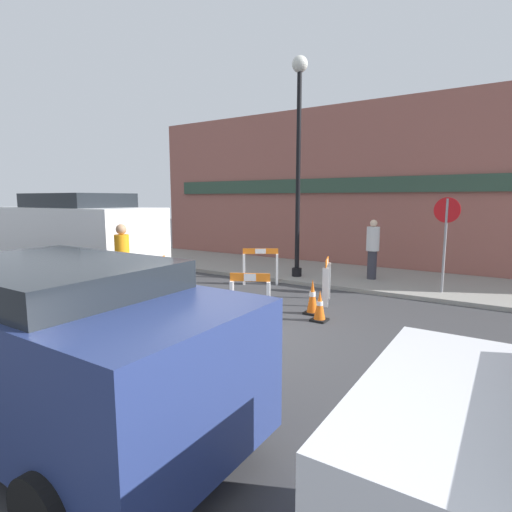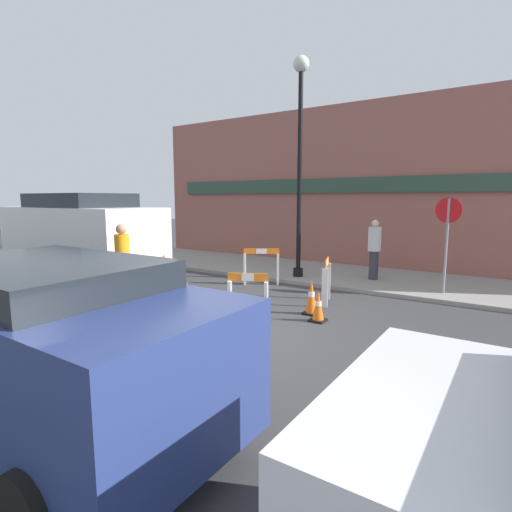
{
  "view_description": "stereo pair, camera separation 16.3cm",
  "coord_description": "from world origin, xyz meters",
  "views": [
    {
      "loc": [
        4.03,
        -5.15,
        2.35
      ],
      "look_at": [
        -1.04,
        2.75,
        1.0
      ],
      "focal_mm": 28.0,
      "sensor_mm": 36.0,
      "label": 1
    },
    {
      "loc": [
        4.17,
        -5.06,
        2.35
      ],
      "look_at": [
        -1.04,
        2.75,
        1.0
      ],
      "focal_mm": 28.0,
      "sensor_mm": 36.0,
      "label": 2
    }
  ],
  "objects": [
    {
      "name": "streetlamp_post",
      "position": [
        -1.16,
        5.14,
        3.97
      ],
      "size": [
        0.44,
        0.44,
        6.09
      ],
      "color": "black",
      "rests_on": "sidewalk_slab"
    },
    {
      "name": "barricade_3",
      "position": [
        -2.56,
        1.16,
        0.56
      ],
      "size": [
        0.59,
        0.76,
        1.04
      ],
      "rotation": [
        0.0,
        0.0,
        11.61
      ],
      "color": "white",
      "rests_on": "ground_plane"
    },
    {
      "name": "work_van",
      "position": [
        -6.17,
        1.58,
        1.35
      ],
      "size": [
        5.02,
        2.2,
        2.49
      ],
      "color": "white",
      "rests_on": "ground_plane"
    },
    {
      "name": "traffic_cone_2",
      "position": [
        -1.21,
        0.58,
        0.36
      ],
      "size": [
        0.3,
        0.3,
        0.74
      ],
      "color": "black",
      "rests_on": "ground_plane"
    },
    {
      "name": "traffic_cone_0",
      "position": [
        1.03,
        1.82,
        0.29
      ],
      "size": [
        0.3,
        0.3,
        0.61
      ],
      "color": "black",
      "rests_on": "ground_plane"
    },
    {
      "name": "barricade_2",
      "position": [
        -1.69,
        4.0,
        0.56
      ],
      "size": [
        0.89,
        0.62,
        1.01
      ],
      "rotation": [
        0.0,
        0.0,
        9.97
      ],
      "color": "white",
      "rests_on": "ground_plane"
    },
    {
      "name": "barricade_0",
      "position": [
        0.11,
        0.77,
        0.54
      ],
      "size": [
        0.72,
        0.44,
        1.01
      ],
      "rotation": [
        0.0,
        0.0,
        6.75
      ],
      "color": "white",
      "rests_on": "ground_plane"
    },
    {
      "name": "stop_sign",
      "position": [
        2.72,
        5.24,
        1.63
      ],
      "size": [
        0.6,
        0.1,
        2.28
      ],
      "rotation": [
        0.0,
        0.0,
        3.0
      ],
      "color": "gray",
      "rests_on": "sidewalk_slab"
    },
    {
      "name": "parked_car_1",
      "position": [
        0.32,
        -3.04,
        0.99
      ],
      "size": [
        4.15,
        1.95,
        1.76
      ],
      "color": "navy",
      "rests_on": "ground_plane"
    },
    {
      "name": "traffic_cone_3",
      "position": [
        0.7,
        2.18,
        0.35
      ],
      "size": [
        0.3,
        0.3,
        0.73
      ],
      "color": "black",
      "rests_on": "ground_plane"
    },
    {
      "name": "storefront_facade",
      "position": [
        0.0,
        8.11,
        2.75
      ],
      "size": [
        18.0,
        0.22,
        5.5
      ],
      "color": "#93564C",
      "rests_on": "ground_plane"
    },
    {
      "name": "person_worker",
      "position": [
        -2.95,
        0.42,
        1.0
      ],
      "size": [
        0.43,
        0.43,
        1.82
      ],
      "rotation": [
        0.0,
        0.0,
        0.76
      ],
      "color": "#33333D",
      "rests_on": "ground_plane"
    },
    {
      "name": "ground_plane",
      "position": [
        0.0,
        0.0,
        0.0
      ],
      "size": [
        60.0,
        60.0,
        0.0
      ],
      "primitive_type": "plane",
      "color": "#38383A"
    },
    {
      "name": "traffic_cone_1",
      "position": [
        -2.91,
        1.8,
        0.3
      ],
      "size": [
        0.3,
        0.3,
        0.62
      ],
      "color": "black",
      "rests_on": "ground_plane"
    },
    {
      "name": "barricade_1",
      "position": [
        0.59,
        3.17,
        0.54
      ],
      "size": [
        0.38,
        0.79,
        1.02
      ],
      "rotation": [
        0.0,
        0.0,
        8.18
      ],
      "color": "white",
      "rests_on": "ground_plane"
    },
    {
      "name": "sidewalk_slab",
      "position": [
        0.0,
        6.27,
        0.05
      ],
      "size": [
        18.0,
        3.54,
        0.1
      ],
      "color": "gray",
      "rests_on": "ground_plane"
    },
    {
      "name": "person_pedestrian",
      "position": [
        0.8,
        5.93,
        1.0
      ],
      "size": [
        0.48,
        0.48,
        1.67
      ],
      "rotation": [
        0.0,
        0.0,
        2.61
      ],
      "color": "#33333D",
      "rests_on": "sidewalk_slab"
    }
  ]
}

